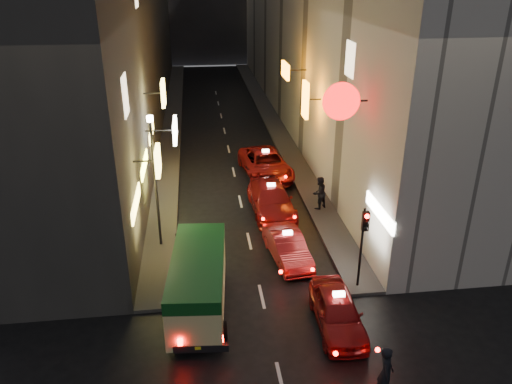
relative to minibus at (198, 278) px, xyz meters
name	(u,v)px	position (x,y,z in m)	size (l,w,h in m)	color
building_left	(116,11)	(-5.51, 26.04, 7.52)	(7.68, 52.00, 18.00)	#34322F
building_right	(318,9)	(10.48, 26.04, 7.52)	(7.95, 52.04, 18.00)	#ABA59D
sidewalk_left	(172,121)	(-1.76, 26.04, -1.41)	(1.50, 52.00, 0.15)	#403D3B
sidewalk_right	(271,118)	(6.74, 26.04, -1.41)	(1.50, 52.00, 0.15)	#403D3B
minibus	(198,278)	(0.00, 0.00, 0.00)	(2.37, 5.61, 2.35)	#CECA80
taxi_near	(338,309)	(4.98, -1.61, -0.70)	(2.17, 5.00, 1.74)	maroon
taxi_second	(287,245)	(4.00, 3.19, -0.73)	(2.52, 4.91, 1.67)	maroon
taxi_third	(271,197)	(4.01, 8.05, -0.60)	(2.47, 5.63, 1.94)	maroon
taxi_far	(266,162)	(4.45, 13.21, -0.57)	(3.03, 5.99, 2.00)	maroon
pedestrian_crossing	(386,369)	(5.52, -4.96, -0.43)	(0.70, 0.45, 2.11)	black
pedestrian_sidewalk	(319,191)	(6.59, 7.89, -0.31)	(0.77, 0.48, 2.05)	black
traffic_light	(364,232)	(6.49, 0.52, 1.20)	(0.26, 0.43, 3.50)	black
lamp_post	(155,174)	(-1.71, 5.04, 2.24)	(0.28, 0.28, 6.22)	black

